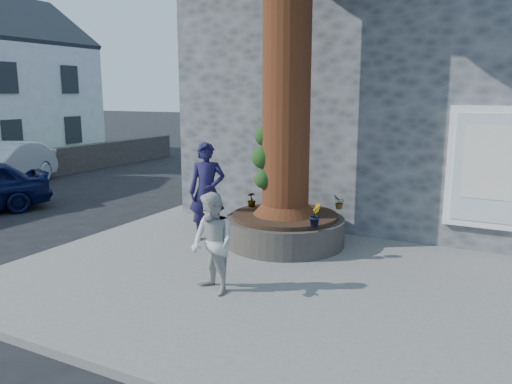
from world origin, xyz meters
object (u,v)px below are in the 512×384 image
at_px(woman, 213,244).
at_px(car_silver, 0,166).
at_px(man, 207,192).
at_px(a_board_sign, 5,171).
at_px(planter, 285,229).

xyz_separation_m(woman, car_silver, (-10.66, 4.28, -0.12)).
height_order(man, a_board_sign, man).
xyz_separation_m(planter, man, (-1.49, -0.46, 0.69)).
distance_m(woman, a_board_sign, 11.90).
bearing_deg(woman, man, 148.56).
bearing_deg(a_board_sign, planter, -8.62).
relative_size(woman, car_silver, 0.33).
bearing_deg(car_silver, woman, -44.64).
relative_size(planter, a_board_sign, 2.30).
height_order(man, car_silver, man).
distance_m(planter, man, 1.70).
relative_size(man, woman, 1.31).
height_order(planter, a_board_sign, a_board_sign).
xyz_separation_m(planter, a_board_sign, (-10.90, 1.93, 0.09)).
xyz_separation_m(car_silver, a_board_sign, (-0.30, 0.35, -0.24)).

